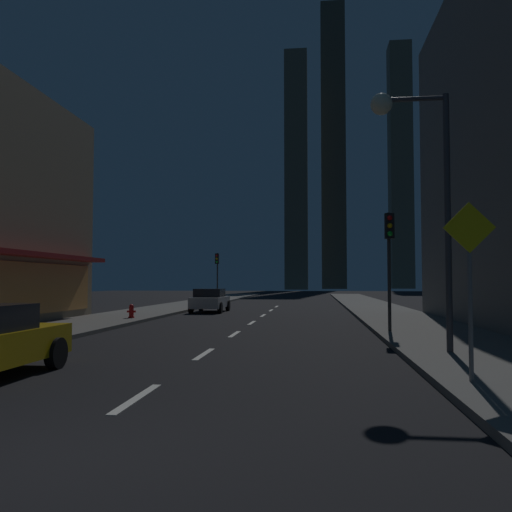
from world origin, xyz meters
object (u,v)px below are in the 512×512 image
(traffic_light_far_left, at_px, (217,266))
(traffic_light_near_right, at_px, (389,245))
(car_parked_far, at_px, (210,300))
(fire_hydrant_far_left, at_px, (131,311))
(pedestrian_crossing_sign, at_px, (470,275))
(street_lamp_right, at_px, (413,157))

(traffic_light_far_left, bearing_deg, traffic_light_near_right, -66.79)
(car_parked_far, relative_size, traffic_light_near_right, 1.01)
(traffic_light_near_right, height_order, traffic_light_far_left, same)
(fire_hydrant_far_left, bearing_deg, car_parked_far, 73.23)
(fire_hydrant_far_left, distance_m, traffic_light_far_left, 20.28)
(fire_hydrant_far_left, bearing_deg, pedestrian_crossing_sign, -52.29)
(street_lamp_right, height_order, pedestrian_crossing_sign, street_lamp_right)
(traffic_light_far_left, bearing_deg, fire_hydrant_far_left, -91.14)
(traffic_light_near_right, bearing_deg, street_lamp_right, -91.28)
(fire_hydrant_far_left, bearing_deg, traffic_light_near_right, -26.03)
(traffic_light_near_right, distance_m, traffic_light_far_left, 27.91)
(fire_hydrant_far_left, xyz_separation_m, traffic_light_near_right, (11.40, -5.57, 2.74))
(traffic_light_near_right, bearing_deg, car_parked_far, 124.58)
(traffic_light_near_right, height_order, pedestrian_crossing_sign, traffic_light_near_right)
(car_parked_far, distance_m, fire_hydrant_far_left, 7.98)
(fire_hydrant_far_left, xyz_separation_m, street_lamp_right, (11.28, -10.95, 4.61))
(car_parked_far, height_order, fire_hydrant_far_left, car_parked_far)
(fire_hydrant_far_left, bearing_deg, traffic_light_far_left, 88.86)
(car_parked_far, distance_m, traffic_light_near_right, 16.22)
(car_parked_far, relative_size, traffic_light_far_left, 1.01)
(traffic_light_near_right, distance_m, street_lamp_right, 5.70)
(street_lamp_right, bearing_deg, traffic_light_far_left, 109.32)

